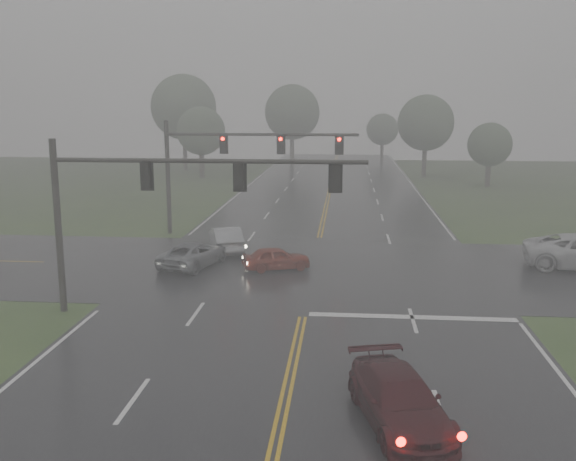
# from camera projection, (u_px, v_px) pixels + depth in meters

# --- Properties ---
(main_road) EXTENTS (18.00, 160.00, 0.02)m
(main_road) POSITION_uv_depth(u_px,v_px,m) (311.00, 279.00, 32.32)
(main_road) COLOR black
(main_road) RESTS_ON ground
(cross_street) EXTENTS (120.00, 14.00, 0.02)m
(cross_street) POSITION_uv_depth(u_px,v_px,m) (313.00, 269.00, 34.27)
(cross_street) COLOR black
(cross_street) RESTS_ON ground
(stop_bar) EXTENTS (8.50, 0.50, 0.01)m
(stop_bar) POSITION_uv_depth(u_px,v_px,m) (412.00, 318.00, 26.45)
(stop_bar) COLOR silver
(stop_bar) RESTS_ON ground
(sedan_maroon) EXTENTS (3.15, 5.22, 1.41)m
(sedan_maroon) POSITION_uv_depth(u_px,v_px,m) (398.00, 424.00, 17.68)
(sedan_maroon) COLOR black
(sedan_maroon) RESTS_ON ground
(sedan_red) EXTENTS (3.85, 2.54, 1.22)m
(sedan_red) POSITION_uv_depth(u_px,v_px,m) (277.00, 270.00, 34.09)
(sedan_red) COLOR maroon
(sedan_red) RESTS_ON ground
(sedan_silver) EXTENTS (2.98, 4.87, 1.51)m
(sedan_silver) POSITION_uv_depth(u_px,v_px,m) (226.00, 252.00, 38.21)
(sedan_silver) COLOR gray
(sedan_silver) RESTS_ON ground
(car_grey) EXTENTS (3.44, 5.22, 1.33)m
(car_grey) POSITION_uv_depth(u_px,v_px,m) (194.00, 266.00, 34.76)
(car_grey) COLOR slate
(car_grey) RESTS_ON ground
(signal_gantry_near) EXTENTS (12.89, 0.32, 7.29)m
(signal_gantry_near) POSITION_uv_depth(u_px,v_px,m) (149.00, 193.00, 25.99)
(signal_gantry_near) COLOR black
(signal_gantry_near) RESTS_ON ground
(signal_gantry_far) EXTENTS (12.81, 0.38, 7.59)m
(signal_gantry_far) POSITION_uv_depth(u_px,v_px,m) (225.00, 155.00, 42.23)
(signal_gantry_far) COLOR black
(signal_gantry_far) RESTS_ON ground
(tree_nw_a) EXTENTS (5.68, 5.68, 8.34)m
(tree_nw_a) POSITION_uv_depth(u_px,v_px,m) (201.00, 131.00, 75.17)
(tree_nw_a) COLOR #2F261E
(tree_nw_a) RESTS_ON ground
(tree_ne_a) EXTENTS (6.63, 6.63, 9.73)m
(tree_ne_a) POSITION_uv_depth(u_px,v_px,m) (426.00, 123.00, 75.71)
(tree_ne_a) COLOR #2F261E
(tree_ne_a) RESTS_ON ground
(tree_n_mid) EXTENTS (7.70, 7.70, 11.31)m
(tree_n_mid) POSITION_uv_depth(u_px,v_px,m) (292.00, 112.00, 89.55)
(tree_n_mid) COLOR #2F261E
(tree_n_mid) RESTS_ON ground
(tree_e_near) EXTENTS (4.59, 4.59, 6.74)m
(tree_e_near) POSITION_uv_depth(u_px,v_px,m) (490.00, 145.00, 67.04)
(tree_e_near) COLOR #2F261E
(tree_e_near) RESTS_ON ground
(tree_nw_b) EXTENTS (8.48, 8.48, 12.45)m
(tree_nw_b) POSITION_uv_depth(u_px,v_px,m) (184.00, 107.00, 83.39)
(tree_nw_b) COLOR #2F261E
(tree_nw_b) RESTS_ON ground
(tree_n_far) EXTENTS (4.89, 4.89, 7.19)m
(tree_n_far) POSITION_uv_depth(u_px,v_px,m) (382.00, 129.00, 98.53)
(tree_n_far) COLOR #2F261E
(tree_n_far) RESTS_ON ground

